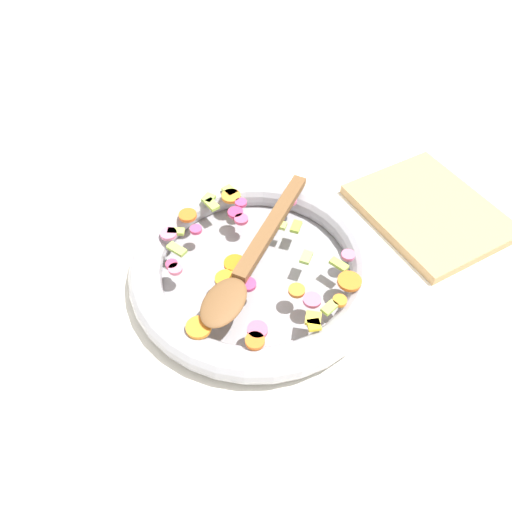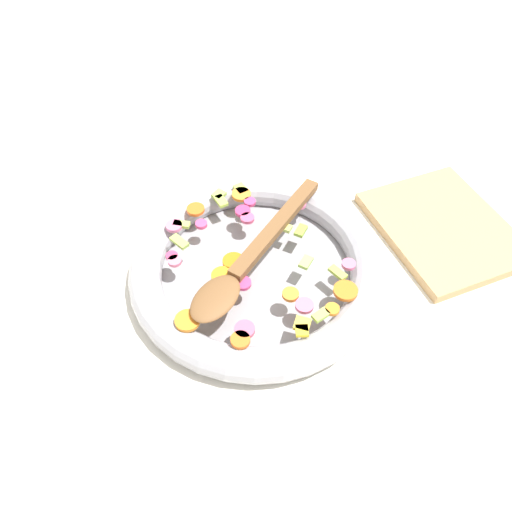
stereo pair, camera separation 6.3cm
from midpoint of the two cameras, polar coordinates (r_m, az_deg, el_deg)
The scene contains 5 objects.
ground_plane at distance 0.79m, azimuth -2.29°, elevation -2.47°, with size 4.00×4.00×0.00m, color silver.
skillet at distance 0.77m, azimuth -2.34°, elevation -1.46°, with size 0.39×0.39×0.05m.
chopped_vegetables at distance 0.75m, azimuth -3.21°, elevation -0.54°, with size 0.32×0.29×0.01m.
wooden_spoon at distance 0.73m, azimuth -3.18°, elevation -0.60°, with size 0.22×0.29×0.01m.
cutting_board at distance 0.92m, azimuth 17.31°, elevation 4.81°, with size 0.25×0.20×0.02m.
Camera 1 is at (-0.43, 0.24, 0.62)m, focal length 35.00 mm.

